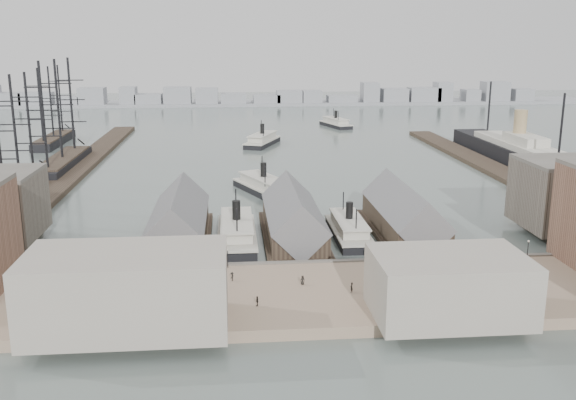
{
  "coord_description": "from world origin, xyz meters",
  "views": [
    {
      "loc": [
        -13.96,
        -124.43,
        44.73
      ],
      "look_at": [
        0.0,
        30.0,
        6.0
      ],
      "focal_mm": 40.0,
      "sensor_mm": 36.0,
      "label": 1
    }
  ],
  "objects": [
    {
      "name": "ferry_docked_east",
      "position": [
        13.0,
        16.41,
        2.12
      ],
      "size": [
        7.61,
        25.38,
        9.06
      ],
      "color": "black",
      "rests_on": "ground"
    },
    {
      "name": "ferry_shed_west",
      "position": [
        -26.0,
        16.88,
        4.64
      ],
      "size": [
        14.0,
        42.0,
        12.6
      ],
      "color": "#2D231C",
      "rests_on": "ground"
    },
    {
      "name": "pedestrian_0",
      "position": [
        -48.82,
        -13.24,
        2.83
      ],
      "size": [
        0.75,
        0.71,
        1.66
      ],
      "primitive_type": "imported",
      "rotation": [
        0.0,
        0.0,
        3.74
      ],
      "color": "black",
      "rests_on": "quay"
    },
    {
      "name": "street_bldg_west",
      "position": [
        -30.0,
        -32.0,
        8.0
      ],
      "size": [
        30.0,
        16.0,
        12.0
      ],
      "primitive_type": "cube",
      "color": "gray",
      "rests_on": "quay"
    },
    {
      "name": "west_wharf",
      "position": [
        -68.0,
        100.0,
        0.8
      ],
      "size": [
        10.0,
        220.0,
        1.6
      ],
      "primitive_type": "cube",
      "color": "#2D231C",
      "rests_on": "ground"
    },
    {
      "name": "ferry_open_near",
      "position": [
        -4.37,
        62.81,
        2.33
      ],
      "size": [
        18.54,
        28.87,
        9.94
      ],
      "rotation": [
        0.0,
        0.0,
        0.4
      ],
      "color": "black",
      "rests_on": "ground"
    },
    {
      "name": "horse_cart_right",
      "position": [
        14.02,
        -25.18,
        2.76
      ],
      "size": [
        4.73,
        2.58,
        1.43
      ],
      "rotation": [
        0.0,
        0.0,
        1.83
      ],
      "color": "black",
      "rests_on": "quay"
    },
    {
      "name": "seawall",
      "position": [
        0.0,
        -5.2,
        1.15
      ],
      "size": [
        180.0,
        1.2,
        2.3
      ],
      "primitive_type": "cube",
      "color": "#59544C",
      "rests_on": "ground"
    },
    {
      "name": "lamp_post_far_w",
      "position": [
        -45.0,
        -7.0,
        4.71
      ],
      "size": [
        0.44,
        0.44,
        3.92
      ],
      "color": "black",
      "rests_on": "quay"
    },
    {
      "name": "pedestrian_8",
      "position": [
        41.12,
        -14.11,
        2.85
      ],
      "size": [
        1.08,
        0.73,
        1.71
      ],
      "primitive_type": "imported",
      "rotation": [
        0.0,
        0.0,
        5.94
      ],
      "color": "black",
      "rests_on": "quay"
    },
    {
      "name": "pedestrian_6",
      "position": [
        20.39,
        -8.6,
        2.84
      ],
      "size": [
        0.88,
        0.72,
        1.67
      ],
      "primitive_type": "imported",
      "rotation": [
        0.0,
        0.0,
        6.16
      ],
      "color": "black",
      "rests_on": "quay"
    },
    {
      "name": "ferry_shed_center",
      "position": [
        0.0,
        16.88,
        4.64
      ],
      "size": [
        14.0,
        42.0,
        12.6
      ],
      "color": "#2D231C",
      "rests_on": "ground"
    },
    {
      "name": "pedestrian_7",
      "position": [
        34.17,
        -20.58,
        2.86
      ],
      "size": [
        1.05,
        1.28,
        1.73
      ],
      "primitive_type": "imported",
      "rotation": [
        0.0,
        0.0,
        2.0
      ],
      "color": "black",
      "rests_on": "quay"
    },
    {
      "name": "quay",
      "position": [
        0.0,
        -20.0,
        1.0
      ],
      "size": [
        180.0,
        30.0,
        2.0
      ],
      "primitive_type": "cube",
      "color": "#866F5A",
      "rests_on": "ground"
    },
    {
      "name": "ocean_steamer",
      "position": [
        92.0,
        101.26,
        4.31
      ],
      "size": [
        13.71,
        100.21,
        20.04
      ],
      "color": "black",
      "rests_on": "ground"
    },
    {
      "name": "lamp_post_far_e",
      "position": [
        45.0,
        -7.0,
        4.71
      ],
      "size": [
        0.44,
        0.44,
        3.92
      ],
      "color": "black",
      "rests_on": "quay"
    },
    {
      "name": "pedestrian_3",
      "position": [
        -10.15,
        -25.72,
        2.87
      ],
      "size": [
        0.52,
        1.05,
        1.74
      ],
      "primitive_type": "imported",
      "rotation": [
        0.0,
        0.0,
        4.81
      ],
      "color": "black",
      "rests_on": "quay"
    },
    {
      "name": "sailing_ship_far",
      "position": [
        -91.71,
        164.78,
        2.45
      ],
      "size": [
        8.24,
        45.77,
        33.87
      ],
      "color": "black",
      "rests_on": "ground"
    },
    {
      "name": "ferry_shed_east",
      "position": [
        26.0,
        16.88,
        4.64
      ],
      "size": [
        14.0,
        42.0,
        12.6
      ],
      "color": "#2D231C",
      "rests_on": "ground"
    },
    {
      "name": "pedestrian_1",
      "position": [
        -33.18,
        -19.12,
        2.8
      ],
      "size": [
        0.98,
        0.92,
        1.6
      ],
      "primitive_type": "imported",
      "rotation": [
        0.0,
        0.0,
        2.61
      ],
      "color": "black",
      "rests_on": "quay"
    },
    {
      "name": "far_shore",
      "position": [
        -2.07,
        334.14,
        3.91
      ],
      "size": [
        500.0,
        40.0,
        15.72
      ],
      "color": "gray",
      "rests_on": "ground"
    },
    {
      "name": "horse_cart_left",
      "position": [
        -32.19,
        -16.13,
        2.84
      ],
      "size": [
        4.82,
        3.34,
        1.68
      ],
      "rotation": [
        0.0,
        0.0,
        1.11
      ],
      "color": "black",
      "rests_on": "quay"
    },
    {
      "name": "lamp_post_near_e",
      "position": [
        15.0,
        -7.0,
        4.71
      ],
      "size": [
        0.44,
        0.44,
        3.92
      ],
      "color": "black",
      "rests_on": "quay"
    },
    {
      "name": "sailing_ship_near",
      "position": [
        -76.28,
        60.17,
        2.6
      ],
      "size": [
        8.6,
        59.25,
        35.36
      ],
      "color": "black",
      "rests_on": "ground"
    },
    {
      "name": "ground",
      "position": [
        0.0,
        0.0,
        0.0
      ],
      "size": [
        900.0,
        900.0,
        0.0
      ],
      "primitive_type": "plane",
      "color": "#515D59",
      "rests_on": "ground"
    },
    {
      "name": "lamp_post_near_w",
      "position": [
        -15.0,
        -7.0,
        4.71
      ],
      "size": [
        0.44,
        0.44,
        3.92
      ],
      "color": "black",
      "rests_on": "quay"
    },
    {
      "name": "east_wharf",
      "position": [
        78.0,
        90.0,
        0.8
      ],
      "size": [
        10.0,
        180.0,
        1.6
      ],
      "primitive_type": "cube",
      "color": "#2D231C",
      "rests_on": "ground"
    },
    {
      "name": "pedestrian_2",
      "position": [
        -14.23,
        -13.91,
        2.83
      ],
      "size": [
        0.98,
        1.22,
        1.66
      ],
      "primitive_type": "imported",
      "rotation": [
        0.0,
        0.0,
        4.32
      ],
      "color": "black",
      "rests_on": "quay"
    },
    {
      "name": "horse_cart_center",
      "position": [
        -19.73,
        -18.12,
        2.77
      ],
      "size": [
        4.88,
        1.82,
        1.47
      ],
      "rotation": [
        0.0,
        0.0,
        1.44
      ],
      "color": "black",
      "rests_on": "quay"
    },
    {
      "name": "ferry_open_mid",
      "position": [
        -0.08,
        153.67,
        2.34
      ],
      "size": [
        17.95,
        29.13,
        10.0
      ],
      "rotation": [
        0.0,
        0.0,
        -0.37
      ],
      "color": "black",
      "rests_on": "ground"
    },
    {
      "name": "pedestrian_5",
      "position": [
        6.49,
        -21.28,
        2.91
      ],
      "size": [
        0.78,
        0.82,
        1.83
      ],
      "primitive_type": "imported",
      "rotation": [
        0.0,
        0.0,
        4.11
      ],
      "color": "black",
      "rests_on": "quay"
    },
    {
      "name": "ferry_open_far",
      "position": [
        41.81,
        211.29,
        2.14
      ],
      "size": [
        14.76,
        26.7,
        9.13
      ],
      "rotation": [
        0.0,
        0.0,
        0.29
      ],
      "color": "black",
      "rests_on": "ground"
    },
    {
      "name": "pedestrian_4",
      "position": [
        -1.61,
        -16.9,
        2.86
      ],
      "size": [
        0.95,
        0.74,
        1.71
      ],
      "primitive_type": "imported",
      "rotation": [
        0.0,
        0.0,
        0.26
      ],
      "color": "black",
      "rests_on": "quay"
    },
    {
      "name": "pedestrian_10",
      "position": [
        11.97,
        -18.25,
        2.79
      ],
      "size": [
        0.48,
        0.96,
        1.58
      ],
      "primitive_type": "imported",
      "rotation": [
        0.0,
        0.0,
        4.6
      ],
      "color": "black",
      "rests_on": "quay"
    },
    {
      "name": "sailing_ship_mid",
      "position": [
        -73.78,
        106.91,
        2.76
      ],
      "size": [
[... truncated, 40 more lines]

